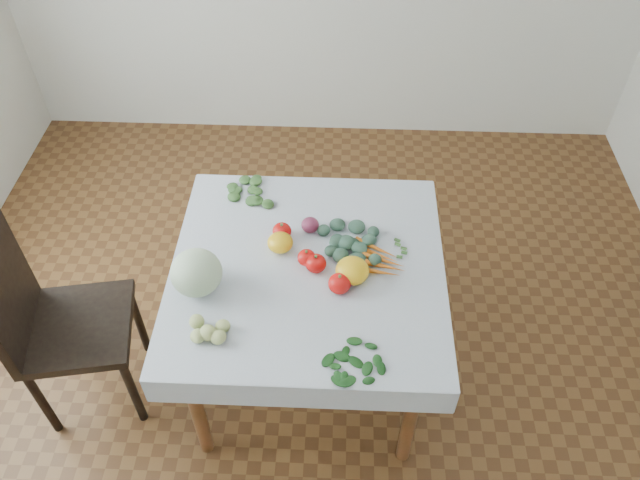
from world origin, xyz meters
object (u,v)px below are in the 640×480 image
object	(u,v)px
cabbage	(196,273)
carrot_bunch	(378,260)
chair	(49,317)
table	(308,283)
heirloom_back	(280,243)

from	to	relation	value
cabbage	carrot_bunch	bearing A→B (deg)	13.15
chair	carrot_bunch	size ratio (longest dim) A/B	4.47
table	cabbage	world-z (taller)	cabbage
table	heirloom_back	bearing A→B (deg)	141.43
table	carrot_bunch	xyz separation A→B (m)	(0.29, 0.04, 0.12)
chair	carrot_bunch	distance (m)	1.40
heirloom_back	cabbage	bearing A→B (deg)	-143.57
chair	cabbage	distance (m)	0.71
table	carrot_bunch	world-z (taller)	carrot_bunch
heirloom_back	carrot_bunch	world-z (taller)	heirloom_back
chair	heirloom_back	xyz separation A→B (m)	(0.96, 0.27, 0.22)
table	chair	size ratio (longest dim) A/B	1.00
table	heirloom_back	size ratio (longest dim) A/B	9.22
table	chair	xyz separation A→B (m)	(-1.08, -0.17, -0.08)
chair	cabbage	size ratio (longest dim) A/B	4.94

